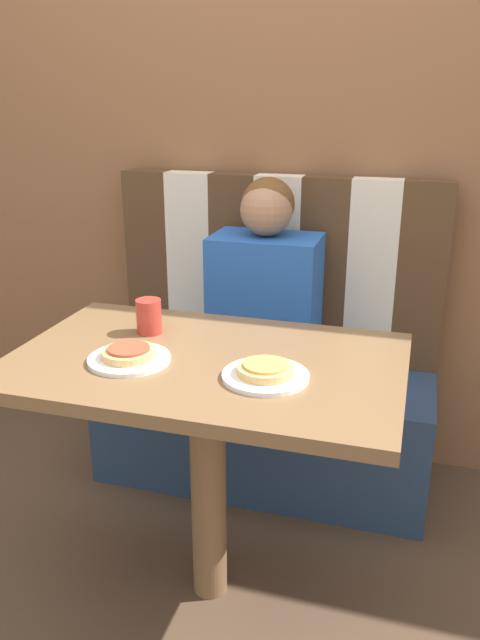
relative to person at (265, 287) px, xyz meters
name	(u,v)px	position (x,y,z in m)	size (l,w,h in m)	color
ground_plane	(211,587)	(0.00, -0.63, -0.76)	(12.00, 12.00, 0.00)	#4C3828
wall_back	(287,122)	(0.00, 0.29, 0.54)	(7.00, 0.05, 2.60)	brown
booth_seat	(263,423)	(0.00, 0.00, -0.54)	(1.22, 0.47, 0.44)	navy
booth_backrest	(278,268)	(0.00, 0.19, 0.02)	(1.22, 0.08, 0.68)	#4C331E
dining_table	(207,394)	(0.00, -0.63, -0.12)	(1.02, 0.65, 0.75)	brown
person	(265,287)	(0.00, 0.00, 0.00)	(0.37, 0.24, 0.70)	#2356B2
plate_left	(129,359)	(-0.18, -0.71, 0.00)	(0.21, 0.21, 0.01)	white
plate_right	(266,376)	(0.18, -0.71, 0.00)	(0.21, 0.21, 0.01)	white
pizza_left	(129,353)	(-0.18, -0.71, 0.02)	(0.14, 0.14, 0.03)	tan
pizza_right	(266,369)	(0.18, -0.71, 0.02)	(0.14, 0.14, 0.03)	tan
drinking_cup	(149,316)	(-0.21, -0.51, 0.04)	(0.07, 0.07, 0.10)	#B23328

